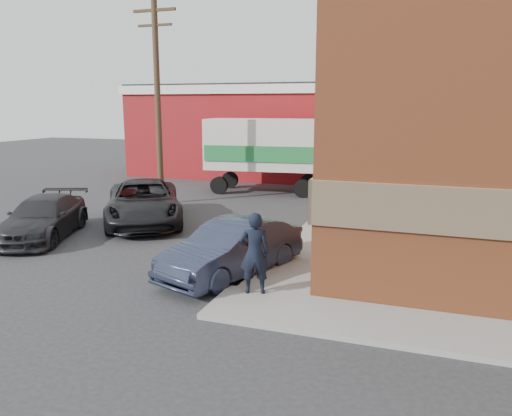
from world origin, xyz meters
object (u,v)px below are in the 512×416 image
Objects in this scene: utility_pole at (158,97)px; box_truck at (279,151)px; warehouse at (268,130)px; man at (254,253)px; suv_b at (43,218)px; suv_a at (144,202)px; sedan at (232,249)px.

box_truck is at bearing 45.98° from utility_pole.
man is at bearing -72.89° from warehouse.
utility_pole reaches higher than suv_b.
suv_a is 8.56m from box_truck.
sedan is at bearing -71.00° from suv_a.
box_truck is (2.92, 7.93, 1.34)m from suv_a.
utility_pole is at bearing -97.77° from warehouse.
suv_a is 3.61m from suv_b.
box_truck is at bearing -95.55° from man.
sedan is 12.65m from box_truck.
sedan is 6.94m from suv_a.
suv_a is at bearing -70.04° from utility_pole.
utility_pole is at bearing -139.84° from box_truck.
suv_b is at bearing -156.42° from suv_a.
suv_a is 1.23× the size of suv_b.
utility_pole reaches higher than warehouse.
utility_pole is at bearing 63.36° from suv_b.
sedan is at bearing -74.76° from warehouse.
box_truck is (4.98, 10.90, 1.45)m from suv_b.
box_truck reaches higher than suv_b.
utility_pole is at bearing -70.13° from man.
suv_b is at bearing -97.34° from warehouse.
warehouse reaches higher than box_truck.
suv_a is (-5.37, 4.40, 0.08)m from sedan.
suv_a is (-0.20, -14.57, -2.01)m from warehouse.
warehouse is 1.81× the size of utility_pole.
suv_b is at bearing -120.38° from box_truck.
warehouse reaches higher than suv_a.
man is 1.70m from sedan.
sedan is at bearing -84.59° from box_truck.
suv_a is at bearing -90.80° from warehouse.
man is at bearing -73.11° from suv_a.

